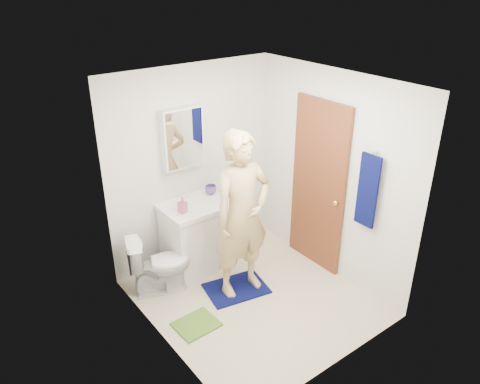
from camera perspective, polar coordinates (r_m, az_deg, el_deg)
name	(u,v)px	position (r m, az deg, el deg)	size (l,w,h in m)	color
floor	(254,299)	(5.36, 1.69, -12.88)	(2.20, 2.40, 0.02)	beige
ceiling	(257,82)	(4.29, 2.12, 13.25)	(2.20, 2.40, 0.02)	white
wall_back	(192,166)	(5.60, -5.90, 3.22)	(2.20, 0.02, 2.40)	silver
wall_front	(348,256)	(3.96, 13.00, -7.65)	(2.20, 0.02, 2.40)	silver
wall_left	(157,237)	(4.18, -10.12, -5.47)	(0.02, 2.40, 2.40)	silver
wall_right	(332,176)	(5.40, 11.10, 1.97)	(0.02, 2.40, 2.40)	silver
vanity_cabinet	(197,237)	(5.67, -5.26, -5.53)	(0.75, 0.55, 0.80)	white
countertop	(196,206)	(5.46, -5.44, -1.73)	(0.79, 0.59, 0.05)	white
sink_basin	(196,205)	(5.46, -5.44, -1.59)	(0.40, 0.40, 0.03)	white
faucet	(187,194)	(5.56, -6.46, -0.26)	(0.03, 0.03, 0.12)	silver
medicine_cabinet	(182,138)	(5.33, -7.08, 6.58)	(0.50, 0.12, 0.70)	white
mirror_panel	(185,139)	(5.28, -6.73, 6.41)	(0.46, 0.01, 0.66)	white
door	(318,186)	(5.54, 9.50, 0.71)	(0.05, 0.80, 2.05)	brown
door_knob	(336,203)	(5.35, 11.59, -1.29)	(0.07, 0.07, 0.07)	gold
towel	(368,191)	(5.00, 15.30, 0.13)	(0.03, 0.24, 0.80)	#070C47
towel_hook	(375,152)	(4.87, 16.16, 4.71)	(0.02, 0.02, 0.06)	silver
toilet	(159,264)	(5.35, -9.81, -8.68)	(0.39, 0.68, 0.69)	white
bath_mat	(236,288)	(5.47, -0.46, -11.67)	(0.68, 0.48, 0.02)	#070C47
green_rug	(196,324)	(5.03, -5.34, -15.77)	(0.43, 0.36, 0.02)	#58832B
soap_dispenser	(182,205)	(5.25, -7.03, -1.57)	(0.08, 0.08, 0.18)	#B75572
toothbrush_cup	(211,190)	(5.67, -3.58, 0.30)	(0.14, 0.14, 0.11)	#62479C
man	(242,215)	(4.96, 0.26, -2.87)	(0.68, 0.45, 1.88)	tan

